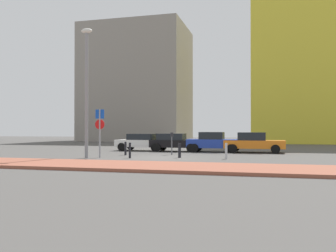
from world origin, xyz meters
name	(u,v)px	position (x,y,z in m)	size (l,w,h in m)	color
ground_plane	(161,158)	(0.00, 0.00, 0.00)	(120.00, 120.00, 0.00)	#4C4947
sidewalk_brick	(126,166)	(0.00, -5.79, 0.07)	(40.00, 3.79, 0.14)	#93513D
parked_car_white	(142,142)	(-3.51, 6.73, 0.72)	(4.26, 2.19, 1.36)	white
parked_car_black	(175,142)	(-0.76, 6.56, 0.74)	(3.93, 1.97, 1.39)	black
parked_car_blue	(213,142)	(2.27, 6.49, 0.77)	(4.00, 1.88, 1.52)	#1E389E
parked_car_orange	(254,142)	(5.26, 6.47, 0.76)	(4.40, 2.13, 1.50)	orange
parking_sign_post	(100,127)	(-3.60, -0.94, 1.85)	(0.60, 0.10, 2.94)	gray
parking_meter	(172,140)	(-0.06, 2.81, 0.97)	(0.18, 0.14, 1.50)	#4C4C51
street_lamp	(87,83)	(-4.23, -1.44, 4.51)	(0.70, 0.36, 7.74)	gray
traffic_bollard_near	(130,150)	(-1.73, -0.78, 0.46)	(0.14, 0.14, 0.92)	black
traffic_bollard_mid	(126,148)	(-2.89, 1.48, 0.45)	(0.14, 0.14, 0.89)	black
traffic_bollard_far	(180,150)	(1.07, 0.26, 0.44)	(0.18, 0.18, 0.88)	black
traffic_bollard_edge	(226,151)	(3.88, 0.05, 0.46)	(0.14, 0.14, 0.91)	#B7B7BC
building_colorful_midrise	(321,59)	(13.62, 32.59, 11.42)	(18.30, 17.86, 22.84)	gold
building_under_construction	(138,85)	(-13.05, 32.39, 8.74)	(15.26, 11.77, 17.49)	gray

